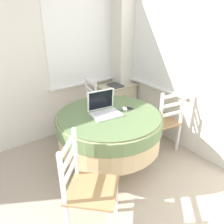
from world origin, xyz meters
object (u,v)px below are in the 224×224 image
laptop (104,109)px  cell_phone (129,108)px  dining_chair_near_right_window (163,121)px  book_on_cabinet (115,85)px  dining_chair_camera_near (87,188)px  computer_mouse (124,109)px  round_dining_table (109,127)px  dining_chair_near_back_window (83,111)px  corner_cabinet (116,104)px

laptop → cell_phone: 0.33m
dining_chair_near_right_window → book_on_cabinet: size_ratio=3.78×
dining_chair_camera_near → book_on_cabinet: (1.39, 1.45, 0.27)m
laptop → computer_mouse: laptop is taller
round_dining_table → laptop: size_ratio=3.42×
dining_chair_near_back_window → book_on_cabinet: size_ratio=3.78×
dining_chair_near_right_window → corner_cabinet: bearing=92.0°
book_on_cabinet → laptop: bearing=-133.2°
corner_cabinet → dining_chair_camera_near: bearing=-133.9°
computer_mouse → corner_cabinet: bearing=57.8°
laptop → computer_mouse: bearing=-15.8°
laptop → dining_chair_camera_near: size_ratio=0.39×
cell_phone → laptop: bearing=168.2°
computer_mouse → dining_chair_near_right_window: dining_chair_near_right_window is taller
round_dining_table → dining_chair_near_right_window: dining_chair_near_right_window is taller
dining_chair_camera_near → round_dining_table: bearing=41.6°
dining_chair_near_right_window → dining_chair_camera_near: (-1.48, -0.46, 0.00)m
computer_mouse → cell_phone: (0.08, 0.00, -0.02)m
round_dining_table → dining_chair_near_right_window: size_ratio=1.33×
dining_chair_camera_near → dining_chair_near_back_window: bearing=62.0°
dining_chair_near_right_window → dining_chair_camera_near: size_ratio=1.00×
dining_chair_camera_near → corner_cabinet: (1.45, 1.50, -0.09)m
dining_chair_camera_near → book_on_cabinet: dining_chair_camera_near is taller
dining_chair_near_right_window → corner_cabinet: 1.05m
corner_cabinet → book_on_cabinet: bearing=-136.7°
cell_phone → book_on_cabinet: cell_phone is taller
dining_chair_near_right_window → dining_chair_near_back_window: bearing=127.5°
dining_chair_near_right_window → round_dining_table: bearing=172.8°
round_dining_table → dining_chair_camera_near: size_ratio=1.33×
cell_phone → dining_chair_near_right_window: size_ratio=0.12×
book_on_cabinet → dining_chair_near_back_window: bearing=-176.8°
laptop → corner_cabinet: size_ratio=0.52×
round_dining_table → computer_mouse: size_ratio=13.91×
cell_phone → book_on_cabinet: size_ratio=0.46×
cell_phone → corner_cabinet: bearing=61.2°
computer_mouse → dining_chair_near_right_window: 0.73m
laptop → computer_mouse: size_ratio=4.07×
laptop → dining_chair_near_back_window: 0.90m
cell_phone → dining_chair_near_right_window: bearing=-7.6°
laptop → dining_chair_camera_near: (-0.60, -0.60, -0.37)m
laptop → dining_chair_near_right_window: laptop is taller
cell_phone → dining_chair_near_back_window: (-0.16, 0.88, -0.32)m
round_dining_table → laptop: laptop is taller
book_on_cabinet → corner_cabinet: bearing=43.3°
laptop → dining_chair_near_back_window: (0.16, 0.81, -0.37)m
cell_phone → book_on_cabinet: 1.03m
computer_mouse → dining_chair_camera_near: bearing=-147.4°
computer_mouse → corner_cabinet: (0.61, 0.97, -0.43)m
cell_phone → dining_chair_camera_near: 1.11m
dining_chair_camera_near → book_on_cabinet: bearing=46.2°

